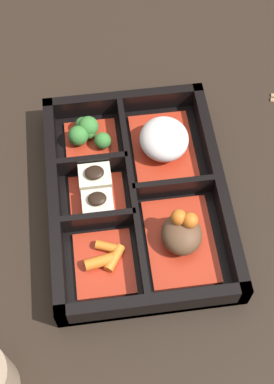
% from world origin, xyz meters
% --- Properties ---
extents(ground_plane, '(3.00, 3.00, 0.00)m').
position_xyz_m(ground_plane, '(0.00, 0.00, 0.00)').
color(ground_plane, black).
extents(bento_base, '(0.32, 0.23, 0.01)m').
position_xyz_m(bento_base, '(0.00, 0.00, 0.01)').
color(bento_base, black).
rests_on(bento_base, ground_plane).
extents(bento_rim, '(0.32, 0.23, 0.04)m').
position_xyz_m(bento_rim, '(-0.00, -0.00, 0.02)').
color(bento_rim, black).
rests_on(bento_rim, ground_plane).
extents(bowl_rice, '(0.12, 0.08, 0.05)m').
position_xyz_m(bowl_rice, '(-0.07, 0.05, 0.03)').
color(bowl_rice, '#B22D19').
rests_on(bowl_rice, bento_base).
extents(bowl_stew, '(0.12, 0.08, 0.05)m').
position_xyz_m(bowl_stew, '(0.07, 0.05, 0.03)').
color(bowl_stew, '#B22D19').
rests_on(bowl_stew, bento_base).
extents(bowl_greens, '(0.07, 0.07, 0.03)m').
position_xyz_m(bowl_greens, '(-0.10, -0.06, 0.02)').
color(bowl_greens, '#B22D19').
rests_on(bowl_greens, bento_base).
extents(bowl_tofu, '(0.07, 0.07, 0.03)m').
position_xyz_m(bowl_tofu, '(-0.01, -0.05, 0.02)').
color(bowl_tofu, '#B22D19').
rests_on(bowl_tofu, bento_base).
extents(bowl_carrots, '(0.09, 0.07, 0.02)m').
position_xyz_m(bowl_carrots, '(0.09, -0.05, 0.02)').
color(bowl_carrots, '#B22D19').
rests_on(bowl_carrots, bento_base).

